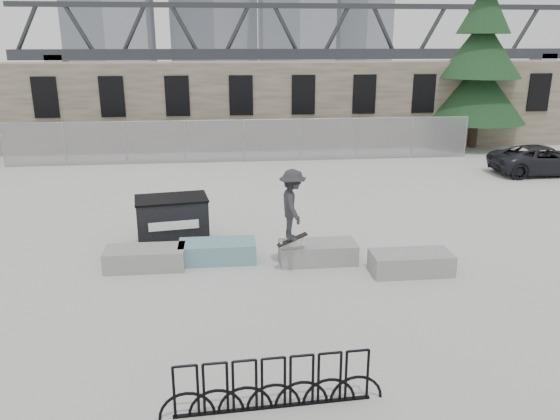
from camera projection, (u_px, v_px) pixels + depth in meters
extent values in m
plane|color=beige|center=(264.00, 262.00, 14.34)|extent=(120.00, 120.00, 0.00)
cube|color=#625B48|center=(240.00, 106.00, 29.10)|extent=(36.00, 2.50, 4.50)
cube|color=black|center=(45.00, 97.00, 26.75)|extent=(1.20, 0.12, 2.00)
cube|color=black|center=(112.00, 97.00, 27.07)|extent=(1.20, 0.12, 2.00)
cube|color=black|center=(177.00, 96.00, 27.39)|extent=(1.20, 0.12, 2.00)
cube|color=black|center=(241.00, 95.00, 27.71)|extent=(1.20, 0.12, 2.00)
cube|color=black|center=(303.00, 95.00, 28.03)|extent=(1.20, 0.12, 2.00)
cube|color=black|center=(364.00, 94.00, 28.35)|extent=(1.20, 0.12, 2.00)
cube|color=black|center=(424.00, 94.00, 28.67)|extent=(1.20, 0.12, 2.00)
cube|color=black|center=(482.00, 93.00, 28.99)|extent=(1.20, 0.12, 2.00)
cube|color=black|center=(539.00, 92.00, 29.31)|extent=(1.20, 0.12, 2.00)
cylinder|color=gray|center=(2.00, 145.00, 24.82)|extent=(0.06, 0.06, 2.00)
cylinder|color=gray|center=(65.00, 144.00, 25.09)|extent=(0.06, 0.06, 2.00)
cylinder|color=gray|center=(126.00, 143.00, 25.37)|extent=(0.06, 0.06, 2.00)
cylinder|color=gray|center=(185.00, 142.00, 25.64)|extent=(0.06, 0.06, 2.00)
cylinder|color=gray|center=(244.00, 141.00, 25.92)|extent=(0.06, 0.06, 2.00)
cylinder|color=gray|center=(301.00, 140.00, 26.19)|extent=(0.06, 0.06, 2.00)
cylinder|color=gray|center=(357.00, 139.00, 26.47)|extent=(0.06, 0.06, 2.00)
cylinder|color=gray|center=(412.00, 138.00, 26.74)|extent=(0.06, 0.06, 2.00)
cylinder|color=gray|center=(466.00, 137.00, 27.02)|extent=(0.06, 0.06, 2.00)
cube|color=#99999E|center=(244.00, 141.00, 25.92)|extent=(22.00, 0.02, 2.00)
cylinder|color=gray|center=(243.00, 120.00, 25.62)|extent=(22.00, 0.04, 0.04)
cube|color=gray|center=(145.00, 258.00, 13.90)|extent=(2.00, 0.90, 0.53)
cube|color=#2D471E|center=(145.00, 251.00, 13.84)|extent=(1.76, 0.66, 0.10)
cube|color=teal|center=(217.00, 251.00, 14.35)|extent=(2.00, 0.90, 0.53)
cube|color=#2D471E|center=(217.00, 244.00, 14.29)|extent=(1.76, 0.66, 0.10)
cube|color=gray|center=(318.00, 252.00, 14.28)|extent=(2.00, 0.90, 0.53)
cube|color=#2D471E|center=(318.00, 245.00, 14.22)|extent=(1.76, 0.66, 0.10)
cube|color=gray|center=(411.00, 263.00, 13.61)|extent=(2.00, 0.90, 0.53)
cube|color=#2D471E|center=(411.00, 255.00, 13.55)|extent=(1.76, 0.66, 0.10)
cube|color=black|center=(172.00, 221.00, 15.62)|extent=(2.11, 1.45, 1.28)
cube|color=black|center=(171.00, 199.00, 15.43)|extent=(2.17, 1.51, 0.06)
cube|color=white|center=(174.00, 226.00, 15.05)|extent=(1.36, 0.22, 0.25)
cube|color=black|center=(274.00, 407.00, 8.65)|extent=(3.15, 0.23, 0.04)
torus|color=black|center=(186.00, 392.00, 8.32)|extent=(0.89, 0.10, 0.89)
torus|color=black|center=(216.00, 389.00, 8.38)|extent=(0.89, 0.10, 0.89)
torus|color=black|center=(245.00, 386.00, 8.45)|extent=(0.89, 0.10, 0.89)
torus|color=black|center=(273.00, 383.00, 8.52)|extent=(0.89, 0.10, 0.89)
torus|color=black|center=(302.00, 381.00, 8.59)|extent=(0.89, 0.10, 0.89)
torus|color=black|center=(329.00, 378.00, 8.65)|extent=(0.89, 0.10, 0.89)
torus|color=black|center=(357.00, 375.00, 8.72)|extent=(0.89, 0.10, 0.89)
cylinder|color=#38281E|center=(473.00, 128.00, 29.53)|extent=(0.50, 0.50, 2.07)
cone|color=black|center=(477.00, 91.00, 28.95)|extent=(5.16, 5.16, 3.20)
cone|color=black|center=(482.00, 48.00, 28.29)|extent=(4.27, 4.27, 3.00)
cone|color=black|center=(486.00, 7.00, 27.70)|extent=(2.73, 2.73, 2.60)
cube|color=#2D3033|center=(311.00, 54.00, 66.38)|extent=(70.00, 3.00, 1.20)
cube|color=#2D3033|center=(312.00, 6.00, 64.74)|extent=(70.00, 0.60, 0.60)
cube|color=gray|center=(58.00, 72.00, 63.97)|extent=(2.00, 3.00, 4.00)
cube|color=gray|center=(541.00, 70.00, 69.97)|extent=(2.00, 3.00, 4.00)
imported|color=black|center=(543.00, 160.00, 23.61)|extent=(4.50, 2.08, 1.25)
imported|color=#29292B|center=(292.00, 205.00, 13.31)|extent=(0.72, 1.18, 1.76)
cube|color=black|center=(292.00, 240.00, 13.58)|extent=(0.78, 0.30, 0.30)
cylinder|color=beige|center=(281.00, 243.00, 13.50)|extent=(0.06, 0.03, 0.06)
cylinder|color=beige|center=(281.00, 241.00, 13.63)|extent=(0.06, 0.03, 0.06)
cylinder|color=beige|center=(304.00, 242.00, 13.56)|extent=(0.06, 0.03, 0.06)
cylinder|color=beige|center=(303.00, 240.00, 13.69)|extent=(0.06, 0.03, 0.06)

